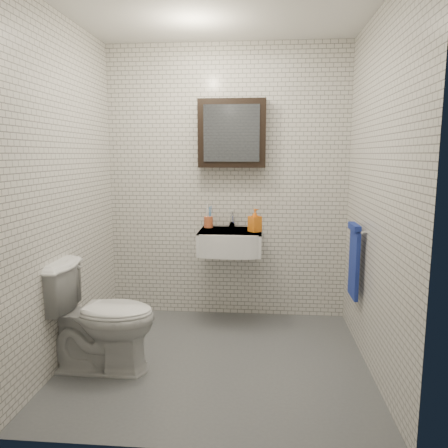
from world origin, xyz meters
name	(u,v)px	position (x,y,z in m)	size (l,w,h in m)	color
ground	(216,360)	(0.00, 0.00, 0.01)	(2.20, 2.00, 0.01)	#515559
room_shell	(215,162)	(0.00, 0.00, 1.47)	(2.22, 2.02, 2.51)	silver
washbasin	(230,242)	(0.05, 0.73, 0.76)	(0.55, 0.50, 0.20)	white
faucet	(232,220)	(0.05, 0.93, 0.92)	(0.06, 0.20, 0.15)	silver
mirror_cabinet	(232,134)	(0.05, 0.93, 1.70)	(0.60, 0.15, 0.60)	black
towel_rail	(354,258)	(1.04, 0.35, 0.72)	(0.09, 0.30, 0.58)	silver
toothbrush_cup	(208,221)	(-0.16, 0.92, 0.91)	(0.11, 0.11, 0.22)	#C95B32
soap_bottle	(255,220)	(0.27, 0.73, 0.95)	(0.09, 0.09, 0.20)	#DE5817
toilet	(101,316)	(-0.80, -0.18, 0.39)	(0.44, 0.77, 0.79)	white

